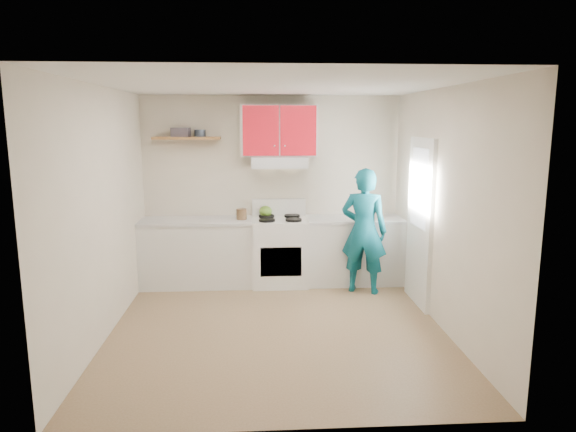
{
  "coord_description": "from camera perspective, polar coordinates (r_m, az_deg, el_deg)",
  "views": [
    {
      "loc": [
        -0.21,
        -5.28,
        2.22
      ],
      "look_at": [
        0.15,
        0.55,
        1.15
      ],
      "focal_mm": 31.7,
      "sensor_mm": 36.0,
      "label": 1
    }
  ],
  "objects": [
    {
      "name": "ceiling",
      "position": [
        5.3,
        -1.29,
        14.49
      ],
      "size": [
        3.6,
        3.8,
        0.04
      ],
      "primitive_type": "cube",
      "color": "white",
      "rests_on": "floor"
    },
    {
      "name": "silicone_mat",
      "position": [
        7.25,
        11.25,
        -0.29
      ],
      "size": [
        0.35,
        0.31,
        0.01
      ],
      "primitive_type": "cube",
      "rotation": [
        0.0,
        0.0,
        0.17
      ],
      "color": "red",
      "rests_on": "counter_right"
    },
    {
      "name": "left_wall",
      "position": [
        5.59,
        -20.0,
        0.28
      ],
      "size": [
        0.04,
        3.8,
        2.6
      ],
      "primitive_type": "cube",
      "color": "beige",
      "rests_on": "floor"
    },
    {
      "name": "range_hood",
      "position": [
        6.99,
        -0.99,
        6.07
      ],
      "size": [
        0.76,
        0.44,
        0.15
      ],
      "primitive_type": "cube",
      "color": "silver",
      "rests_on": "back_wall"
    },
    {
      "name": "door",
      "position": [
        6.41,
        14.56,
        -0.7
      ],
      "size": [
        0.05,
        0.85,
        2.05
      ],
      "primitive_type": "cube",
      "color": "white",
      "rests_on": "floor"
    },
    {
      "name": "right_wall",
      "position": [
        5.73,
        17.07,
        0.67
      ],
      "size": [
        0.04,
        3.8,
        2.6
      ],
      "primitive_type": "cube",
      "color": "beige",
      "rests_on": "floor"
    },
    {
      "name": "person",
      "position": [
        6.73,
        8.51,
        -1.67
      ],
      "size": [
        0.71,
        0.59,
        1.66
      ],
      "primitive_type": "imported",
      "rotation": [
        0.0,
        0.0,
        2.76
      ],
      "color": "#0B5564",
      "rests_on": "floor"
    },
    {
      "name": "floor",
      "position": [
        5.73,
        -1.19,
        -12.41
      ],
      "size": [
        3.8,
        3.8,
        0.0
      ],
      "primitive_type": "plane",
      "color": "brown",
      "rests_on": "ground"
    },
    {
      "name": "upper_cabinets",
      "position": [
        7.02,
        -1.02,
        9.56
      ],
      "size": [
        1.02,
        0.33,
        0.7
      ],
      "primitive_type": "cube",
      "color": "red",
      "rests_on": "back_wall"
    },
    {
      "name": "shelf",
      "position": [
        7.1,
        -11.27,
        8.57
      ],
      "size": [
        0.9,
        0.3,
        0.04
      ],
      "primitive_type": "cube",
      "color": "brown",
      "rests_on": "back_wall"
    },
    {
      "name": "tin",
      "position": [
        7.1,
        -9.83,
        9.14
      ],
      "size": [
        0.16,
        0.16,
        0.09
      ],
      "primitive_type": "cylinder",
      "rotation": [
        0.0,
        0.0,
        0.05
      ],
      "color": "#333D4C",
      "rests_on": "shelf"
    },
    {
      "name": "counter_right",
      "position": [
        7.23,
        7.35,
        -3.87
      ],
      "size": [
        1.32,
        0.6,
        0.9
      ],
      "primitive_type": "cube",
      "color": "silver",
      "rests_on": "floor"
    },
    {
      "name": "counter_left",
      "position": [
        7.15,
        -10.11,
        -4.11
      ],
      "size": [
        1.52,
        0.6,
        0.9
      ],
      "primitive_type": "cube",
      "color": "silver",
      "rests_on": "floor"
    },
    {
      "name": "crock",
      "position": [
        6.98,
        -5.23,
        0.14
      ],
      "size": [
        0.18,
        0.18,
        0.17
      ],
      "primitive_type": "cylinder",
      "rotation": [
        0.0,
        0.0,
        -0.32
      ],
      "color": "brown",
      "rests_on": "counter_left"
    },
    {
      "name": "front_wall",
      "position": [
        3.51,
        0.02,
        -4.82
      ],
      "size": [
        3.6,
        0.04,
        2.6
      ],
      "primitive_type": "cube",
      "color": "beige",
      "rests_on": "floor"
    },
    {
      "name": "cutting_board",
      "position": [
        7.0,
        5.06,
        -0.45
      ],
      "size": [
        0.34,
        0.27,
        0.02
      ],
      "primitive_type": "cube",
      "rotation": [
        0.0,
        0.0,
        -0.1
      ],
      "color": "olive",
      "rests_on": "counter_right"
    },
    {
      "name": "kettle",
      "position": [
        7.15,
        -2.54,
        0.52
      ],
      "size": [
        0.24,
        0.24,
        0.16
      ],
      "primitive_type": "ellipsoid",
      "rotation": [
        0.0,
        0.0,
        0.39
      ],
      "color": "#507A22",
      "rests_on": "stove"
    },
    {
      "name": "books",
      "position": [
        7.09,
        -11.95,
        9.18
      ],
      "size": [
        0.26,
        0.2,
        0.12
      ],
      "primitive_type": "cube",
      "rotation": [
        0.0,
        0.0,
        -0.15
      ],
      "color": "#473E47",
      "rests_on": "shelf"
    },
    {
      "name": "stove",
      "position": [
        7.09,
        -0.92,
        -4.0
      ],
      "size": [
        0.76,
        0.65,
        0.92
      ],
      "primitive_type": "cube",
      "color": "white",
      "rests_on": "floor"
    },
    {
      "name": "door_glass",
      "position": [
        6.34,
        14.5,
        3.07
      ],
      "size": [
        0.01,
        0.55,
        0.95
      ],
      "primitive_type": "cube",
      "color": "white",
      "rests_on": "door"
    },
    {
      "name": "back_wall",
      "position": [
        7.24,
        -1.84,
        3.08
      ],
      "size": [
        3.6,
        0.04,
        2.6
      ],
      "primitive_type": "cube",
      "color": "beige",
      "rests_on": "floor"
    }
  ]
}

